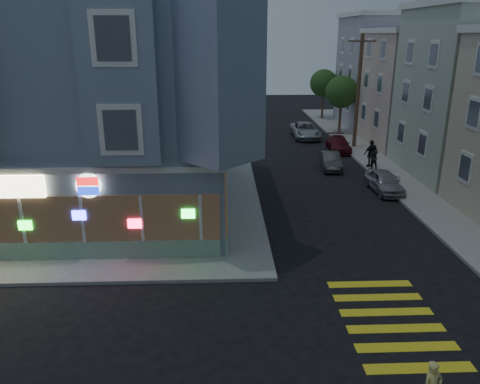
{
  "coord_description": "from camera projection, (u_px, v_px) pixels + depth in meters",
  "views": [
    {
      "loc": [
        0.9,
        -13.96,
        9.11
      ],
      "look_at": [
        1.69,
        5.55,
        2.48
      ],
      "focal_mm": 35.0,
      "sensor_mm": 36.0,
      "label": 1
    }
  ],
  "objects": [
    {
      "name": "street_tree_far",
      "position": [
        324.0,
        83.0,
        51.26
      ],
      "size": [
        3.0,
        3.0,
        5.3
      ],
      "color": "#4C3826",
      "rests_on": "sidewalk_ne"
    },
    {
      "name": "utility_pole",
      "position": [
        358.0,
        90.0,
        37.73
      ],
      "size": [
        2.2,
        0.3,
        9.0
      ],
      "color": "#4C3826",
      "rests_on": "sidewalk_ne"
    },
    {
      "name": "row_house_c",
      "position": [
        444.0,
        90.0,
        39.01
      ],
      "size": [
        12.0,
        8.6,
        9.0
      ],
      "primitive_type": "cube",
      "color": "tan",
      "rests_on": "sidewalk_ne"
    },
    {
      "name": "parked_car_d",
      "position": [
        305.0,
        130.0,
        42.85
      ],
      "size": [
        2.31,
        4.99,
        1.39
      ],
      "primitive_type": "imported",
      "rotation": [
        0.0,
        0.0,
        -0.0
      ],
      "color": "#A5ABAF",
      "rests_on": "ground"
    },
    {
      "name": "parked_car_a",
      "position": [
        384.0,
        182.0,
        28.19
      ],
      "size": [
        1.66,
        3.81,
        1.28
      ],
      "primitive_type": "imported",
      "rotation": [
        0.0,
        0.0,
        0.04
      ],
      "color": "#9A9CA1",
      "rests_on": "ground"
    },
    {
      "name": "ground",
      "position": [
        198.0,
        312.0,
        16.11
      ],
      "size": [
        120.0,
        120.0,
        0.0
      ],
      "primitive_type": "plane",
      "color": "black",
      "rests_on": "ground"
    },
    {
      "name": "parked_car_b",
      "position": [
        331.0,
        161.0,
        33.05
      ],
      "size": [
        1.59,
        3.64,
        1.16
      ],
      "primitive_type": "imported",
      "rotation": [
        0.0,
        0.0,
        -0.1
      ],
      "color": "#393C3F",
      "rests_on": "ground"
    },
    {
      "name": "corner_building",
      "position": [
        89.0,
        100.0,
        24.4
      ],
      "size": [
        14.6,
        14.6,
        11.4
      ],
      "color": "gray",
      "rests_on": "sidewalk_nw"
    },
    {
      "name": "sidewalk_nw",
      "position": [
        42.0,
        153.0,
        37.33
      ],
      "size": [
        33.0,
        42.0,
        0.15
      ],
      "primitive_type": "cube",
      "color": "gray",
      "rests_on": "ground"
    },
    {
      "name": "pedestrian_b",
      "position": [
        371.0,
        154.0,
        32.87
      ],
      "size": [
        1.21,
        0.78,
        1.92
      ],
      "primitive_type": "imported",
      "rotation": [
        0.0,
        0.0,
        3.44
      ],
      "color": "black",
      "rests_on": "sidewalk_ne"
    },
    {
      "name": "row_house_d",
      "position": [
        404.0,
        72.0,
        47.28
      ],
      "size": [
        12.0,
        8.6,
        10.5
      ],
      "primitive_type": "cube",
      "color": "#9792A0",
      "rests_on": "sidewalk_ne"
    },
    {
      "name": "pedestrian_a",
      "position": [
        372.0,
        157.0,
        32.24
      ],
      "size": [
        0.97,
        0.82,
        1.74
      ],
      "primitive_type": "imported",
      "rotation": [
        0.0,
        0.0,
        3.36
      ],
      "color": "black",
      "rests_on": "sidewalk_ne"
    },
    {
      "name": "fire_hydrant",
      "position": [
        397.0,
        180.0,
        28.56
      ],
      "size": [
        0.51,
        0.29,
        0.88
      ],
      "color": "silver",
      "rests_on": "sidewalk_ne"
    },
    {
      "name": "traffic_signal",
      "position": [
        213.0,
        179.0,
        19.69
      ],
      "size": [
        0.58,
        0.52,
        4.66
      ],
      "rotation": [
        0.0,
        0.0,
        -0.26
      ],
      "color": "black",
      "rests_on": "sidewalk_nw"
    },
    {
      "name": "street_tree_near",
      "position": [
        342.0,
        92.0,
        43.69
      ],
      "size": [
        3.0,
        3.0,
        5.3
      ],
      "color": "#4C3826",
      "rests_on": "sidewalk_ne"
    },
    {
      "name": "parked_car_c",
      "position": [
        338.0,
        144.0,
        38.04
      ],
      "size": [
        1.89,
        4.12,
        1.17
      ],
      "primitive_type": "imported",
      "rotation": [
        0.0,
        0.0,
        -0.06
      ],
      "color": "#59141E",
      "rests_on": "ground"
    }
  ]
}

